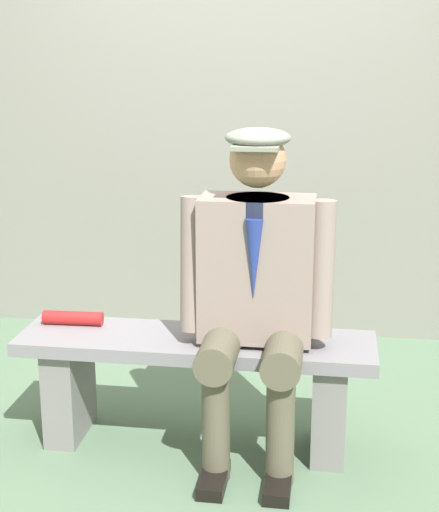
% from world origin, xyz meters
% --- Properties ---
extents(ground_plane, '(30.00, 30.00, 0.00)m').
position_xyz_m(ground_plane, '(0.00, 0.00, 0.00)').
color(ground_plane, '#547055').
extents(bench, '(1.47, 0.38, 0.48)m').
position_xyz_m(bench, '(0.00, 0.00, 0.32)').
color(bench, slate).
rests_on(bench, ground).
extents(seated_man, '(0.62, 0.57, 1.34)m').
position_xyz_m(seated_man, '(-0.25, 0.06, 0.74)').
color(seated_man, gray).
rests_on(seated_man, ground).
extents(rolled_magazine, '(0.26, 0.07, 0.06)m').
position_xyz_m(rolled_magazine, '(0.55, -0.07, 0.51)').
color(rolled_magazine, '#B21E1E').
rests_on(rolled_magazine, bench).
extents(stadium_wall, '(12.00, 0.24, 2.40)m').
position_xyz_m(stadium_wall, '(0.00, -1.52, 1.20)').
color(stadium_wall, gray).
rests_on(stadium_wall, ground).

